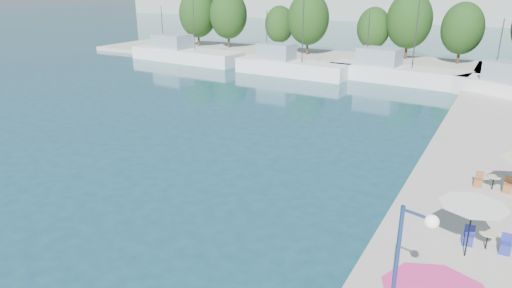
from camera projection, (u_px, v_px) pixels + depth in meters
The scene contains 15 objects.
quay_far at pixel (366, 63), 64.57m from camera, with size 90.00×16.00×0.60m, color #AFAB9E.
trawler_01 at pixel (184, 54), 67.55m from camera, with size 18.23×6.01×10.20m.
trawler_02 at pixel (289, 66), 57.58m from camera, with size 14.68×4.41×10.20m.
trawler_03 at pixel (394, 73), 53.63m from camera, with size 16.20×5.58×10.20m.
tree_01 at pixel (198, 14), 77.69m from camera, with size 6.35×6.35×9.40m.
tree_02 at pixel (228, 15), 76.00m from camera, with size 6.26×6.26×9.27m.
tree_03 at pixel (280, 24), 74.00m from camera, with size 4.73×4.73×7.01m.
tree_04 at pixel (308, 19), 68.38m from camera, with size 6.27×6.27×9.28m.
tree_05 at pixel (374, 28), 67.09m from camera, with size 4.84×4.84×7.17m.
tree_06 at pixel (409, 20), 64.35m from camera, with size 6.35×6.35×9.40m.
tree_07 at pixel (462, 28), 60.63m from camera, with size 5.51×5.51×8.15m.
umbrella_white at pixel (472, 211), 17.91m from camera, with size 2.64×2.64×2.29m.
cafe_table_02 at pixel (486, 243), 18.99m from camera, with size 1.82×0.70×0.76m.
cafe_table_03 at pixel (493, 185), 24.44m from camera, with size 1.82×0.70×0.76m.
street_lamp at pixel (408, 260), 12.24m from camera, with size 1.01×0.46×5.03m.
Camera 1 is at (10.07, 2.97, 11.14)m, focal length 32.00 mm.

